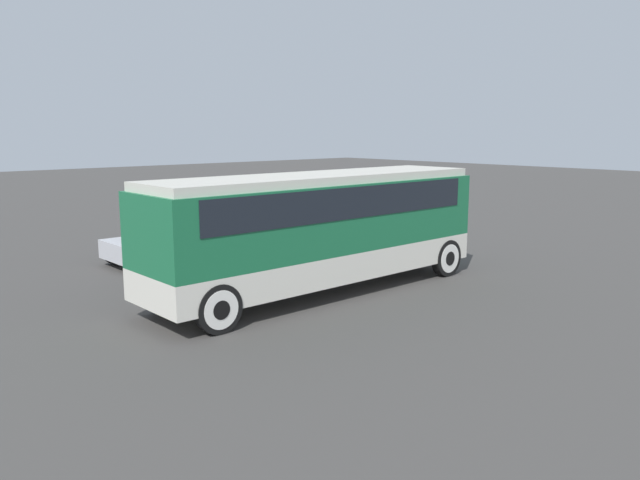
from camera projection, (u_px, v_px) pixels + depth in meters
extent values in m
plane|color=#423F3D|center=(320.00, 292.00, 17.19)|extent=(120.00, 120.00, 0.00)
cube|color=silver|center=(320.00, 262.00, 17.04)|extent=(10.17, 2.46, 0.77)
cube|color=#19663D|center=(320.00, 215.00, 16.81)|extent=(10.17, 2.46, 1.79)
cube|color=black|center=(320.00, 199.00, 16.74)|extent=(8.95, 2.50, 0.81)
cube|color=beige|center=(320.00, 178.00, 16.64)|extent=(9.97, 2.26, 0.22)
cube|color=#19663D|center=(433.00, 209.00, 20.11)|extent=(0.36, 2.36, 2.05)
cylinder|color=black|center=(446.00, 258.00, 19.03)|extent=(1.12, 0.28, 1.12)
cylinder|color=silver|center=(446.00, 258.00, 19.03)|extent=(0.88, 0.30, 0.88)
cylinder|color=black|center=(446.00, 258.00, 19.03)|extent=(0.43, 0.32, 0.43)
cylinder|color=black|center=(391.00, 248.00, 20.67)|extent=(1.12, 0.28, 1.12)
cylinder|color=silver|center=(391.00, 248.00, 20.67)|extent=(0.88, 0.30, 0.88)
cylinder|color=black|center=(391.00, 248.00, 20.67)|extent=(0.43, 0.32, 0.43)
cylinder|color=black|center=(218.00, 309.00, 13.62)|extent=(1.12, 0.28, 1.12)
cylinder|color=silver|center=(218.00, 309.00, 13.62)|extent=(0.88, 0.30, 0.88)
cylinder|color=black|center=(218.00, 309.00, 13.62)|extent=(0.43, 0.32, 0.43)
cylinder|color=black|center=(168.00, 290.00, 15.26)|extent=(1.12, 0.28, 1.12)
cylinder|color=silver|center=(168.00, 290.00, 15.26)|extent=(0.88, 0.30, 0.88)
cylinder|color=black|center=(168.00, 290.00, 15.26)|extent=(0.43, 0.32, 0.43)
cube|color=black|center=(241.00, 223.00, 26.11)|extent=(4.76, 1.89, 0.67)
cube|color=black|center=(237.00, 209.00, 25.87)|extent=(2.47, 1.70, 0.57)
cylinder|color=black|center=(290.00, 227.00, 26.81)|extent=(0.61, 0.22, 0.61)
cylinder|color=black|center=(290.00, 227.00, 26.81)|extent=(0.23, 0.26, 0.23)
cylinder|color=black|center=(266.00, 222.00, 28.07)|extent=(0.61, 0.22, 0.61)
cylinder|color=black|center=(266.00, 222.00, 28.07)|extent=(0.23, 0.26, 0.23)
cylinder|color=black|center=(212.00, 237.00, 24.24)|extent=(0.61, 0.22, 0.61)
cylinder|color=black|center=(212.00, 237.00, 24.24)|extent=(0.23, 0.26, 0.23)
cylinder|color=black|center=(189.00, 232.00, 25.49)|extent=(0.61, 0.22, 0.61)
cylinder|color=black|center=(189.00, 232.00, 25.49)|extent=(0.23, 0.26, 0.23)
cube|color=#BCBCC1|center=(168.00, 245.00, 21.14)|extent=(4.06, 1.83, 0.61)
cube|color=black|center=(163.00, 230.00, 20.94)|extent=(2.11, 1.65, 0.47)
cylinder|color=black|center=(220.00, 249.00, 21.59)|extent=(0.71, 0.22, 0.71)
cylinder|color=black|center=(220.00, 249.00, 21.59)|extent=(0.27, 0.26, 0.27)
cylinder|color=black|center=(195.00, 242.00, 22.79)|extent=(0.71, 0.22, 0.71)
cylinder|color=black|center=(195.00, 242.00, 22.79)|extent=(0.27, 0.26, 0.27)
cylinder|color=black|center=(137.00, 261.00, 19.56)|extent=(0.71, 0.22, 0.71)
cylinder|color=black|center=(137.00, 261.00, 19.56)|extent=(0.27, 0.26, 0.27)
cylinder|color=black|center=(114.00, 253.00, 20.77)|extent=(0.71, 0.22, 0.71)
cylinder|color=black|center=(114.00, 253.00, 20.77)|extent=(0.27, 0.26, 0.27)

